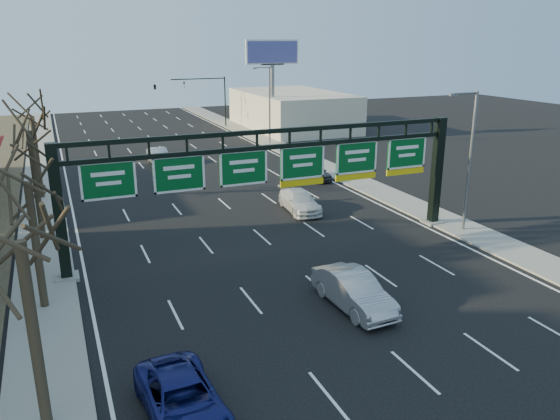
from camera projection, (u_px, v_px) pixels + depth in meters
name	position (u px, v px, depth m)	size (l,w,h in m)	color
ground	(338.00, 304.00, 25.86)	(160.00, 160.00, 0.00)	black
sidewalk_left	(43.00, 216.00, 38.67)	(3.00, 120.00, 0.12)	gray
sidewalk_right	(356.00, 181.00, 48.18)	(3.00, 120.00, 0.12)	gray
lane_markings	(217.00, 197.00, 43.44)	(21.60, 120.00, 0.01)	white
sign_gantry	(276.00, 173.00, 31.57)	(24.60, 1.20, 7.20)	black
building_right_distant	(292.00, 110.00, 76.49)	(12.00, 20.00, 5.00)	beige
tree_near	(14.00, 207.00, 15.35)	(3.60, 3.60, 8.86)	#33291C
tree_gantry	(24.00, 159.00, 23.38)	(3.60, 3.60, 8.48)	#33291C
tree_mid	(26.00, 113.00, 31.94)	(3.60, 3.60, 9.24)	#33291C
tree_far	(30.00, 102.00, 40.84)	(3.60, 3.60, 8.86)	#33291C
streetlight_near	(469.00, 155.00, 34.25)	(2.15, 0.22, 9.00)	slate
streetlight_far	(269.00, 101.00, 64.13)	(2.15, 0.22, 9.00)	slate
billboard_right	(272.00, 64.00, 68.26)	(7.00, 0.50, 12.00)	slate
traffic_signal_mast	(182.00, 89.00, 74.68)	(10.16, 0.54, 7.00)	black
car_blue_suv	(183.00, 400.00, 17.83)	(2.38, 5.16, 1.43)	navy
car_silver_sedan	(354.00, 291.00, 25.32)	(1.78, 5.09, 1.68)	#A1A1A5
car_white_wagon	(299.00, 201.00, 39.75)	(2.05, 5.05, 1.47)	silver
car_grey_far	(316.00, 172.00, 48.68)	(1.61, 4.01, 1.37)	#383A3D
car_silver_distant	(159.00, 156.00, 54.77)	(1.66, 4.77, 1.57)	#ADACB1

